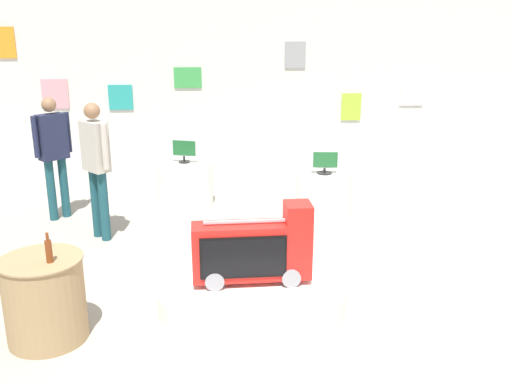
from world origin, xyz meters
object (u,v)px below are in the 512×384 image
main_display_pedestal (252,294)px  display_pedestal_left_rear (185,184)px  tv_on_center_rear (325,162)px  tv_on_left_rear (184,150)px  bottle_on_side_table (49,250)px  shopper_browsing_near_truck (96,161)px  shopper_browsing_rear (53,149)px  display_pedestal_center_rear (324,196)px  novelty_firetruck_tv (254,251)px  side_table_round (45,298)px

main_display_pedestal → display_pedestal_left_rear: bearing=103.4°
tv_on_center_rear → tv_on_left_rear: bearing=158.2°
main_display_pedestal → bottle_on_side_table: 1.97m
shopper_browsing_near_truck → shopper_browsing_rear: 1.13m
display_pedestal_center_rear → shopper_browsing_rear: 3.87m
novelty_firetruck_tv → side_table_round: novelty_firetruck_tv is taller
tv_on_left_rear → shopper_browsing_rear: shopper_browsing_rear is taller
tv_on_center_rear → shopper_browsing_near_truck: size_ratio=0.21×
display_pedestal_center_rear → side_table_round: side_table_round is taller
shopper_browsing_rear → shopper_browsing_near_truck: bearing=-48.3°
novelty_firetruck_tv → display_pedestal_center_rear: 2.83m
main_display_pedestal → side_table_round: 1.93m
display_pedestal_left_rear → shopper_browsing_near_truck: size_ratio=0.48×
display_pedestal_center_rear → bottle_on_side_table: bottle_on_side_table is taller
main_display_pedestal → display_pedestal_center_rear: bearing=64.7°
bottle_on_side_table → novelty_firetruck_tv: bearing=16.3°
display_pedestal_center_rear → tv_on_left_rear: bearing=158.3°
tv_on_left_rear → novelty_firetruck_tv: bearing=-76.2°
side_table_round → display_pedestal_left_rear: bearing=74.5°
main_display_pedestal → display_pedestal_left_rear: (-0.80, 3.36, 0.20)m
main_display_pedestal → shopper_browsing_near_truck: shopper_browsing_near_truck is taller
tv_on_left_rear → bottle_on_side_table: bottle_on_side_table is taller
tv_on_center_rear → bottle_on_side_table: 4.26m
tv_on_left_rear → display_pedestal_left_rear: bearing=107.9°
novelty_firetruck_tv → bottle_on_side_table: size_ratio=4.34×
display_pedestal_left_rear → main_display_pedestal: bearing=-76.6°
side_table_round → tv_on_center_rear: bearing=44.3°
display_pedestal_left_rear → side_table_round: side_table_round is taller
tv_on_left_rear → side_table_round: bearing=-105.5°
display_pedestal_center_rear → shopper_browsing_near_truck: (-3.04, -0.53, 0.71)m
novelty_firetruck_tv → display_pedestal_center_rear: novelty_firetruck_tv is taller
side_table_round → shopper_browsing_rear: (-0.73, 3.31, 0.63)m
tv_on_left_rear → display_pedestal_center_rear: size_ratio=0.49×
display_pedestal_center_rear → side_table_round: size_ratio=1.00×
novelty_firetruck_tv → display_pedestal_center_rear: (1.18, 2.56, -0.27)m
novelty_firetruck_tv → tv_on_center_rear: novelty_firetruck_tv is taller
side_table_round → bottle_on_side_table: 0.51m
main_display_pedestal → tv_on_center_rear: (1.21, 2.55, 0.70)m
display_pedestal_left_rear → shopper_browsing_rear: shopper_browsing_rear is taller
main_display_pedestal → tv_on_left_rear: 3.52m
novelty_firetruck_tv → bottle_on_side_table: (-1.77, -0.52, 0.28)m
display_pedestal_center_rear → tv_on_center_rear: 0.51m
display_pedestal_left_rear → shopper_browsing_rear: 1.98m
main_display_pedestal → shopper_browsing_near_truck: size_ratio=1.04×
display_pedestal_left_rear → display_pedestal_center_rear: bearing=-21.8°
novelty_firetruck_tv → side_table_round: bearing=-166.9°
bottle_on_side_table → shopper_browsing_near_truck: size_ratio=0.15×
tv_on_center_rear → shopper_browsing_rear: bearing=175.3°
novelty_firetruck_tv → display_pedestal_left_rear: size_ratio=1.35×
novelty_firetruck_tv → main_display_pedestal: bearing=164.5°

